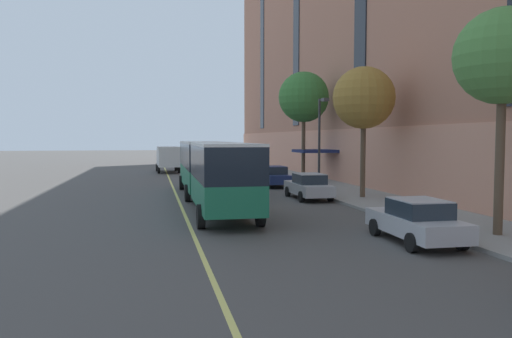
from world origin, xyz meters
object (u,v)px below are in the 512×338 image
(parked_car_navy_2, at_px, (273,176))
(parked_car_white_3, at_px, (246,168))
(parked_car_silver_1, at_px, (309,186))
(street_tree_near_corner, at_px, (503,58))
(city_bus, at_px, (210,168))
(fire_hydrant, at_px, (314,185))
(street_lamp, at_px, (321,134))
(parked_car_black_6, at_px, (236,164))
(parked_car_silver_4, at_px, (416,221))
(box_truck, at_px, (168,158))
(street_tree_mid_block, at_px, (364,98))
(street_tree_far_uptown, at_px, (304,97))

(parked_car_navy_2, distance_m, parked_car_white_3, 11.11)
(parked_car_silver_1, relative_size, street_tree_near_corner, 0.58)
(city_bus, height_order, fire_hydrant, city_bus)
(parked_car_navy_2, height_order, parked_car_white_3, same)
(street_lamp, bearing_deg, parked_car_navy_2, 110.02)
(parked_car_black_6, relative_size, fire_hydrant, 6.48)
(parked_car_silver_4, relative_size, fire_hydrant, 6.36)
(parked_car_navy_2, relative_size, parked_car_black_6, 1.04)
(box_truck, bearing_deg, parked_car_white_3, -40.52)
(parked_car_silver_4, bearing_deg, parked_car_black_6, 89.64)
(box_truck, bearing_deg, city_bus, -86.64)
(parked_car_silver_1, xyz_separation_m, street_tree_mid_block, (3.14, -0.77, 5.25))
(parked_car_white_3, height_order, parked_car_black_6, same)
(parked_car_white_3, xyz_separation_m, street_tree_far_uptown, (3.35, -8.11, 6.26))
(parked_car_navy_2, bearing_deg, parked_car_black_6, 89.17)
(parked_car_silver_1, distance_m, street_tree_near_corner, 14.33)
(parked_car_silver_1, bearing_deg, fire_hydrant, 66.88)
(parked_car_navy_2, bearing_deg, street_tree_near_corner, -80.97)
(city_bus, relative_size, fire_hydrant, 26.54)
(parked_car_silver_1, height_order, parked_car_white_3, same)
(box_truck, relative_size, street_tree_near_corner, 0.80)
(box_truck, relative_size, fire_hydrant, 9.07)
(street_lamp, bearing_deg, fire_hydrant, 96.03)
(street_tree_near_corner, height_order, street_lamp, street_tree_near_corner)
(parked_car_silver_1, bearing_deg, parked_car_silver_4, -90.76)
(parked_car_silver_1, bearing_deg, parked_car_white_3, 90.62)
(parked_car_white_3, relative_size, box_truck, 0.66)
(parked_car_silver_4, height_order, street_tree_near_corner, street_tree_near_corner)
(street_tree_near_corner, bearing_deg, city_bus, 127.16)
(parked_car_silver_1, xyz_separation_m, parked_car_black_6, (0.08, 26.75, -0.00))
(street_tree_far_uptown, bearing_deg, street_lamp, -99.56)
(parked_car_silver_4, bearing_deg, parked_car_navy_2, 90.06)
(street_lamp, bearing_deg, parked_car_white_3, 96.77)
(parked_car_navy_2, distance_m, street_tree_far_uptown, 7.70)
(parked_car_silver_1, height_order, fire_hydrant, parked_car_silver_1)
(parked_car_white_3, relative_size, street_tree_far_uptown, 0.48)
(parked_car_silver_4, height_order, parked_car_black_6, same)
(city_bus, distance_m, parked_car_silver_4, 13.53)
(street_lamp, bearing_deg, box_truck, 112.27)
(city_bus, height_order, street_tree_near_corner, street_tree_near_corner)
(street_tree_near_corner, xyz_separation_m, street_lamp, (-1.40, 15.63, -2.58))
(parked_car_silver_4, bearing_deg, parked_car_white_3, 90.07)
(street_tree_far_uptown, xyz_separation_m, fire_hydrant, (-1.50, -7.35, -6.55))
(parked_car_navy_2, bearing_deg, parked_car_silver_1, -88.67)
(parked_car_silver_4, distance_m, box_truck, 39.10)
(parked_car_white_3, distance_m, fire_hydrant, 15.57)
(street_tree_near_corner, bearing_deg, parked_car_black_6, 94.43)
(parked_car_white_3, bearing_deg, parked_car_navy_2, -89.90)
(city_bus, bearing_deg, street_tree_far_uptown, 52.41)
(street_tree_near_corner, xyz_separation_m, street_tree_mid_block, (0.00, 11.97, -0.52))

